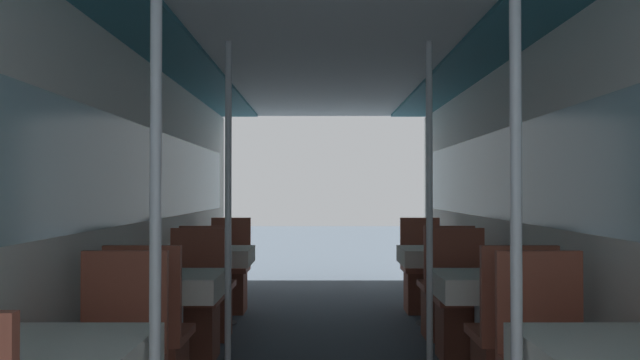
# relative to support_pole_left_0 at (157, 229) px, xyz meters

# --- Properties ---
(wall_left) EXTENTS (0.05, 8.27, 2.23)m
(wall_left) POSITION_rel_support_pole_left_0_xyz_m (-0.73, 2.03, 0.04)
(wall_left) COLOR silver
(wall_left) RESTS_ON ground_plane
(wall_right) EXTENTS (0.05, 8.27, 2.23)m
(wall_right) POSITION_rel_support_pole_left_0_xyz_m (2.04, 2.03, 0.04)
(wall_right) COLOR silver
(wall_right) RESTS_ON ground_plane
(ceiling_panel) EXTENTS (2.77, 8.27, 0.07)m
(ceiling_panel) POSITION_rel_support_pole_left_0_xyz_m (0.66, 2.03, 1.16)
(ceiling_panel) COLOR silver
(ceiling_panel) RESTS_ON wall_left
(support_pole_left_0) EXTENTS (0.04, 0.04, 2.23)m
(support_pole_left_0) POSITION_rel_support_pole_left_0_xyz_m (0.00, 0.00, 0.00)
(support_pole_left_0) COLOR silver
(support_pole_left_0) RESTS_ON ground_plane
(dining_table_left_1) EXTENTS (0.61, 0.61, 0.71)m
(dining_table_left_1) POSITION_rel_support_pole_left_0_xyz_m (-0.35, 1.79, -0.52)
(dining_table_left_1) COLOR #4C4C51
(dining_table_left_1) RESTS_ON ground_plane
(chair_left_far_1) EXTENTS (0.41, 0.41, 0.96)m
(chair_left_far_1) POSITION_rel_support_pole_left_0_xyz_m (-0.35, 2.38, -0.82)
(chair_left_far_1) COLOR brown
(chair_left_far_1) RESTS_ON ground_plane
(support_pole_left_1) EXTENTS (0.04, 0.04, 2.23)m
(support_pole_left_1) POSITION_rel_support_pole_left_0_xyz_m (0.00, 1.79, 0.00)
(support_pole_left_1) COLOR silver
(support_pole_left_1) RESTS_ON ground_plane
(dining_table_left_2) EXTENTS (0.61, 0.61, 0.71)m
(dining_table_left_2) POSITION_rel_support_pole_left_0_xyz_m (-0.35, 3.59, -0.52)
(dining_table_left_2) COLOR #4C4C51
(dining_table_left_2) RESTS_ON ground_plane
(chair_left_near_2) EXTENTS (0.41, 0.41, 0.96)m
(chair_left_near_2) POSITION_rel_support_pole_left_0_xyz_m (-0.35, 3.00, -0.82)
(chair_left_near_2) COLOR brown
(chair_left_near_2) RESTS_ON ground_plane
(chair_left_far_2) EXTENTS (0.41, 0.41, 0.96)m
(chair_left_far_2) POSITION_rel_support_pole_left_0_xyz_m (-0.35, 4.18, -0.82)
(chair_left_far_2) COLOR brown
(chair_left_far_2) RESTS_ON ground_plane
(support_pole_right_0) EXTENTS (0.04, 0.04, 2.23)m
(support_pole_right_0) POSITION_rel_support_pole_left_0_xyz_m (1.31, 0.00, 0.00)
(support_pole_right_0) COLOR silver
(support_pole_right_0) RESTS_ON ground_plane
(dining_table_right_1) EXTENTS (0.61, 0.61, 0.71)m
(dining_table_right_1) POSITION_rel_support_pole_left_0_xyz_m (1.66, 1.79, -0.52)
(dining_table_right_1) COLOR #4C4C51
(dining_table_right_1) RESTS_ON ground_plane
(chair_right_far_1) EXTENTS (0.41, 0.41, 0.96)m
(chair_right_far_1) POSITION_rel_support_pole_left_0_xyz_m (1.66, 2.38, -0.82)
(chair_right_far_1) COLOR brown
(chair_right_far_1) RESTS_ON ground_plane
(support_pole_right_1) EXTENTS (0.04, 0.04, 2.23)m
(support_pole_right_1) POSITION_rel_support_pole_left_0_xyz_m (1.31, 1.79, 0.00)
(support_pole_right_1) COLOR silver
(support_pole_right_1) RESTS_ON ground_plane
(dining_table_right_2) EXTENTS (0.61, 0.61, 0.71)m
(dining_table_right_2) POSITION_rel_support_pole_left_0_xyz_m (1.66, 3.59, -0.52)
(dining_table_right_2) COLOR #4C4C51
(dining_table_right_2) RESTS_ON ground_plane
(chair_right_near_2) EXTENTS (0.41, 0.41, 0.96)m
(chair_right_near_2) POSITION_rel_support_pole_left_0_xyz_m (1.66, 3.00, -0.82)
(chair_right_near_2) COLOR brown
(chair_right_near_2) RESTS_ON ground_plane
(chair_right_far_2) EXTENTS (0.41, 0.41, 0.96)m
(chair_right_far_2) POSITION_rel_support_pole_left_0_xyz_m (1.66, 4.18, -0.82)
(chair_right_far_2) COLOR brown
(chair_right_far_2) RESTS_ON ground_plane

